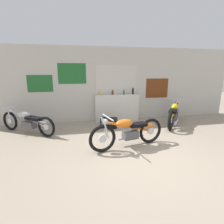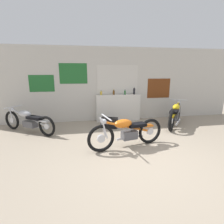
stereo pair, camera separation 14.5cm
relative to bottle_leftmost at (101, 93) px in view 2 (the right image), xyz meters
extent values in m
plane|color=gray|center=(0.54, -3.28, -1.11)|extent=(24.00, 24.00, 0.00)
cube|color=beige|center=(0.54, 0.17, 0.29)|extent=(10.00, 0.06, 2.80)
cube|color=silver|center=(0.66, 0.13, 0.49)|extent=(1.54, 0.01, 1.03)
cube|color=beige|center=(0.66, 0.13, 0.49)|extent=(1.60, 0.01, 1.09)
cube|color=brown|center=(2.38, 0.13, 0.12)|extent=(0.96, 0.01, 0.78)
cube|color=#23662D|center=(-1.00, 0.13, 0.72)|extent=(1.00, 0.01, 0.73)
cube|color=#23662D|center=(-2.13, 0.13, 0.37)|extent=(0.87, 0.01, 0.60)
cube|color=silver|center=(0.66, -0.01, -0.59)|extent=(1.71, 0.28, 1.03)
cylinder|color=gold|center=(0.00, 0.00, -0.01)|extent=(0.07, 0.07, 0.12)
cone|color=gold|center=(0.00, 0.00, 0.06)|extent=(0.06, 0.06, 0.03)
cylinder|color=black|center=(0.00, 0.00, 0.09)|extent=(0.03, 0.03, 0.01)
cylinder|color=#5B3814|center=(0.48, -0.03, 0.00)|extent=(0.08, 0.08, 0.15)
cone|color=#5B3814|center=(0.48, -0.03, 0.10)|extent=(0.07, 0.07, 0.04)
cylinder|color=gold|center=(0.48, -0.03, 0.13)|extent=(0.03, 0.03, 0.02)
cylinder|color=#23662D|center=(0.91, -0.06, -0.01)|extent=(0.06, 0.06, 0.14)
cone|color=#23662D|center=(0.91, -0.06, 0.09)|extent=(0.05, 0.05, 0.04)
cylinder|color=black|center=(0.91, -0.06, 0.11)|extent=(0.03, 0.03, 0.02)
cylinder|color=black|center=(1.28, -0.06, 0.03)|extent=(0.08, 0.08, 0.22)
cone|color=black|center=(1.28, -0.06, 0.17)|extent=(0.07, 0.07, 0.06)
cylinder|color=silver|center=(1.28, -0.06, 0.21)|extent=(0.03, 0.03, 0.02)
torus|color=black|center=(-0.32, -2.65, -0.76)|extent=(0.69, 0.22, 0.69)
cylinder|color=silver|center=(-0.32, -2.65, -0.76)|extent=(0.20, 0.10, 0.19)
torus|color=black|center=(1.03, -2.36, -0.76)|extent=(0.69, 0.22, 0.69)
cylinder|color=silver|center=(1.03, -2.36, -0.76)|extent=(0.20, 0.10, 0.19)
cube|color=#4C4C51|center=(0.42, -2.49, -0.78)|extent=(0.43, 0.30, 0.21)
cylinder|color=orange|center=(0.42, -2.49, -0.57)|extent=(1.25, 0.32, 0.44)
ellipsoid|color=orange|center=(0.25, -2.53, -0.46)|extent=(0.51, 0.33, 0.22)
cube|color=black|center=(0.63, -2.45, -0.54)|extent=(0.51, 0.33, 0.08)
cube|color=orange|center=(0.95, -2.38, -0.60)|extent=(0.30, 0.20, 0.04)
cylinder|color=silver|center=(-0.24, -2.70, -0.51)|extent=(0.17, 0.07, 0.51)
cylinder|color=silver|center=(-0.27, -2.58, -0.51)|extent=(0.17, 0.07, 0.51)
cylinder|color=silver|center=(-0.19, -2.62, -0.25)|extent=(0.17, 0.63, 0.03)
sphere|color=silver|center=(-0.25, -2.64, -0.35)|extent=(0.13, 0.13, 0.13)
cylinder|color=silver|center=(0.49, -2.33, -0.92)|extent=(0.76, 0.22, 0.06)
torus|color=black|center=(2.98, -0.44, -0.76)|extent=(0.51, 0.61, 0.70)
cylinder|color=silver|center=(2.98, -0.44, -0.76)|extent=(0.17, 0.19, 0.19)
torus|color=black|center=(2.10, -1.54, -0.76)|extent=(0.51, 0.61, 0.70)
cylinder|color=silver|center=(2.10, -1.54, -0.76)|extent=(0.17, 0.19, 0.19)
cube|color=#4C4C51|center=(2.50, -1.05, -0.78)|extent=(0.42, 0.45, 0.21)
cylinder|color=yellow|center=(2.50, -1.05, -0.57)|extent=(0.84, 1.04, 0.43)
ellipsoid|color=yellow|center=(2.61, -0.90, -0.46)|extent=(0.49, 0.52, 0.22)
cube|color=black|center=(2.37, -1.21, -0.54)|extent=(0.49, 0.52, 0.08)
cube|color=yellow|center=(2.16, -1.48, -0.60)|extent=(0.28, 0.31, 0.04)
cylinder|color=silver|center=(2.89, -0.46, -0.51)|extent=(0.13, 0.16, 0.50)
cylinder|color=silver|center=(2.98, -0.53, -0.51)|extent=(0.13, 0.16, 0.50)
cylinder|color=silver|center=(2.89, -0.55, -0.25)|extent=(0.52, 0.42, 0.03)
sphere|color=silver|center=(2.93, -0.50, -0.35)|extent=(0.13, 0.13, 0.13)
cylinder|color=silver|center=(2.55, -1.21, -0.92)|extent=(0.53, 0.65, 0.06)
torus|color=black|center=(-3.05, -0.44, -0.79)|extent=(0.56, 0.43, 0.63)
cylinder|color=silver|center=(-3.05, -0.44, -0.79)|extent=(0.18, 0.15, 0.18)
torus|color=black|center=(-1.79, -1.34, -0.79)|extent=(0.56, 0.43, 0.63)
cylinder|color=silver|center=(-1.79, -1.34, -0.79)|extent=(0.18, 0.15, 0.18)
cube|color=#4C4C51|center=(-2.36, -0.94, -0.81)|extent=(0.48, 0.43, 0.19)
cylinder|color=#B2B2B7|center=(-2.36, -0.94, -0.62)|extent=(1.18, 0.86, 0.41)
ellipsoid|color=#B2B2B7|center=(-2.52, -0.82, -0.50)|extent=(0.57, 0.50, 0.22)
cube|color=black|center=(-2.17, -1.07, -0.58)|extent=(0.57, 0.50, 0.08)
cube|color=#B2B2B7|center=(-1.87, -1.29, -0.64)|extent=(0.33, 0.29, 0.04)
cylinder|color=silver|center=(-3.03, -0.54, -0.56)|extent=(0.17, 0.13, 0.46)
cylinder|color=silver|center=(-2.96, -0.44, -0.56)|extent=(0.17, 0.13, 0.46)
cylinder|color=silver|center=(-2.93, -0.53, -0.32)|extent=(0.40, 0.54, 0.03)
sphere|color=silver|center=(-2.98, -0.50, -0.42)|extent=(0.13, 0.13, 0.13)
cylinder|color=silver|center=(-2.19, -0.89, -0.93)|extent=(0.73, 0.54, 0.06)
cube|color=black|center=(0.18, -0.84, -0.93)|extent=(0.62, 0.46, 0.35)
cube|color=silver|center=(0.13, -0.97, -0.93)|extent=(0.45, 0.18, 0.02)
cube|color=black|center=(0.18, -0.84, -0.74)|extent=(0.19, 0.09, 0.02)
camera|label=1|loc=(-0.90, -6.53, 0.82)|focal=28.00mm
camera|label=2|loc=(-0.76, -6.55, 0.82)|focal=28.00mm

